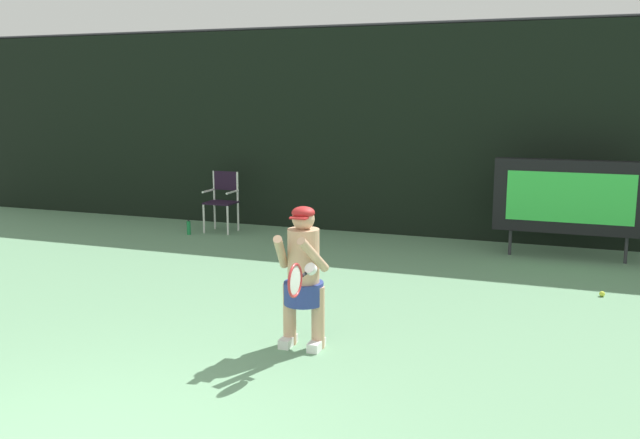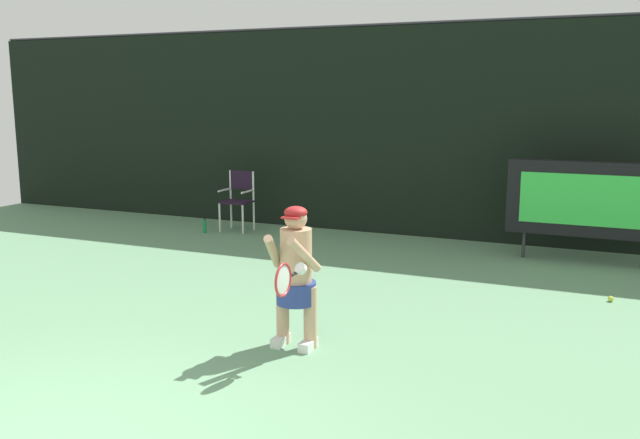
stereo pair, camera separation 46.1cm
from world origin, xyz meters
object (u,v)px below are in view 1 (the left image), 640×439
umpire_chair (222,198)px  tennis_player (303,273)px  scoreboard (570,197)px  tennis_ball_loose (602,294)px  tennis_racket (296,280)px  water_bottle (189,228)px

umpire_chair → tennis_player: size_ratio=0.77×
tennis_player → scoreboard: bearing=63.3°
tennis_ball_loose → umpire_chair: bearing=162.1°
scoreboard → umpire_chair: scoreboard is taller
scoreboard → umpire_chair: size_ratio=2.04×
scoreboard → tennis_player: bearing=-116.7°
tennis_racket → water_bottle: bearing=125.9°
umpire_chair → water_bottle: bearing=-132.1°
tennis_racket → tennis_player: bearing=101.1°
water_bottle → tennis_ball_loose: size_ratio=3.90×
scoreboard → tennis_ball_loose: size_ratio=32.35×
scoreboard → tennis_racket: size_ratio=3.65×
tennis_ball_loose → tennis_racket: bearing=-128.8°
water_bottle → tennis_racket: size_ratio=0.44×
scoreboard → tennis_player: (-2.39, -4.76, -0.20)m
scoreboard → water_bottle: 6.38m
tennis_player → tennis_ball_loose: bearing=45.0°
tennis_ball_loose → water_bottle: bearing=166.9°
scoreboard → tennis_ball_loose: (0.44, -1.93, -0.91)m
water_bottle → tennis_racket: 6.42m
tennis_player → tennis_racket: tennis_player is taller
scoreboard → water_bottle: bearing=-176.8°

